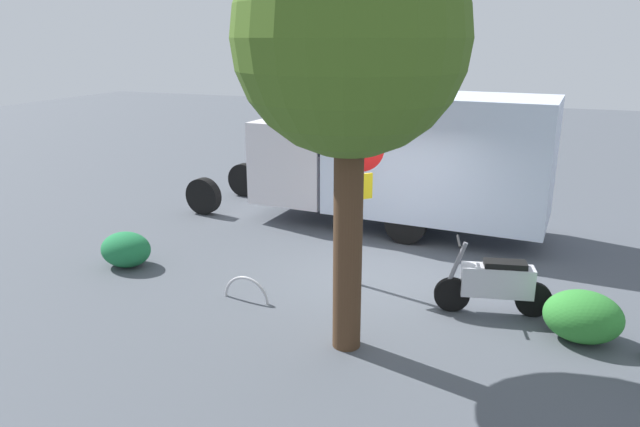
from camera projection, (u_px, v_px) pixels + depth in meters
name	position (u px, v px, depth m)	size (l,w,h in m)	color
ground_plane	(380.00, 280.00, 10.50)	(60.00, 60.00, 0.00)	#484D55
box_truck_near	(399.00, 156.00, 12.94)	(8.50, 2.77, 3.05)	black
motorcycle	(496.00, 283.00, 9.07)	(1.79, 0.67, 1.20)	black
stop_sign	(361.00, 182.00, 9.74)	(0.71, 0.33, 2.82)	#9E9EA3
street_tree	(351.00, 42.00, 7.07)	(2.94, 2.94, 5.66)	#47301E
bike_rack_hoop	(246.00, 300.00, 9.69)	(0.85, 0.85, 0.05)	#B7B7BC
shrub_near_sign	(126.00, 249.00, 11.05)	(0.98, 0.80, 0.67)	#1F713E
shrub_mid_verge	(583.00, 317.00, 8.30)	(1.09, 0.89, 0.74)	#2F7F30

